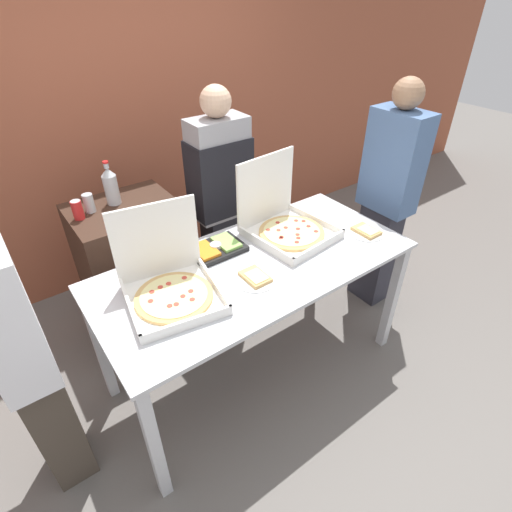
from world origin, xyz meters
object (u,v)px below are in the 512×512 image
at_px(veggie_tray, 216,248).
at_px(person_server_vest, 221,196).
at_px(paper_plate_front_center, 255,277).
at_px(person_guest_plaid, 24,358).
at_px(soda_can_colored, 78,210).
at_px(soda_bottle, 111,186).
at_px(person_guest_cap, 386,198).
at_px(pizza_box_near_right, 285,222).
at_px(paper_plate_front_right, 366,231).
at_px(pizza_box_near_left, 170,283).
at_px(soda_can_silver, 89,203).

xyz_separation_m(veggie_tray, person_server_vest, (0.35, 0.49, 0.05)).
bearing_deg(paper_plate_front_center, person_guest_plaid, 170.85).
bearing_deg(soda_can_colored, soda_bottle, 15.98).
relative_size(paper_plate_front_center, person_guest_cap, 0.14).
bearing_deg(person_server_vest, person_guest_cap, 147.10).
distance_m(pizza_box_near_right, person_guest_cap, 0.91).
distance_m(soda_can_colored, person_guest_cap, 2.16).
bearing_deg(paper_plate_front_right, person_guest_cap, 24.53).
height_order(paper_plate_front_right, person_guest_plaid, person_guest_plaid).
relative_size(veggie_tray, person_guest_plaid, 0.20).
relative_size(pizza_box_near_right, paper_plate_front_center, 2.15).
bearing_deg(person_server_vest, paper_plate_front_center, 69.55).
distance_m(pizza_box_near_left, veggie_tray, 0.46).
height_order(paper_plate_front_center, soda_can_silver, soda_can_silver).
relative_size(soda_can_silver, person_guest_cap, 0.07).
bearing_deg(pizza_box_near_right, person_guest_plaid, 177.46).
relative_size(pizza_box_near_right, person_server_vest, 0.31).
height_order(paper_plate_front_right, soda_bottle, soda_bottle).
height_order(veggie_tray, person_server_vest, person_server_vest).
distance_m(pizza_box_near_right, veggie_tray, 0.49).
distance_m(pizza_box_near_left, person_guest_plaid, 0.73).
bearing_deg(soda_can_silver, person_server_vest, -14.95).
bearing_deg(person_guest_cap, pizza_box_near_right, 83.50).
height_order(pizza_box_near_right, veggie_tray, pizza_box_near_right).
height_order(veggie_tray, person_guest_plaid, person_guest_plaid).
height_order(soda_can_colored, person_guest_plaid, person_guest_plaid).
bearing_deg(pizza_box_near_right, soda_bottle, 129.13).
xyz_separation_m(soda_bottle, soda_can_silver, (-0.16, -0.02, -0.07)).
bearing_deg(person_guest_plaid, veggie_tray, 98.83).
xyz_separation_m(pizza_box_near_right, veggie_tray, (-0.48, 0.08, -0.06)).
bearing_deg(paper_plate_front_center, person_server_vest, 69.55).
xyz_separation_m(soda_can_colored, person_guest_cap, (1.97, -0.85, -0.17)).
xyz_separation_m(pizza_box_near_left, paper_plate_front_center, (0.44, -0.16, -0.07)).
height_order(veggie_tray, soda_can_silver, soda_can_silver).
xyz_separation_m(veggie_tray, soda_can_colored, (-0.59, 0.66, 0.17)).
bearing_deg(soda_bottle, veggie_tray, -65.30).
xyz_separation_m(pizza_box_near_right, pizza_box_near_left, (-0.88, -0.12, -0.00)).
height_order(soda_can_silver, soda_can_colored, same).
bearing_deg(pizza_box_near_left, soda_can_colored, 111.97).
distance_m(pizza_box_near_right, person_server_vest, 0.58).
bearing_deg(soda_can_colored, soda_can_silver, 30.34).
relative_size(pizza_box_near_left, soda_can_silver, 4.41).
bearing_deg(soda_can_silver, veggie_tray, -54.81).
distance_m(soda_bottle, person_server_vest, 0.75).
xyz_separation_m(paper_plate_front_right, person_server_vest, (-0.56, 0.89, 0.06)).
xyz_separation_m(pizza_box_near_right, soda_can_silver, (-0.98, 0.79, 0.11)).
xyz_separation_m(soda_bottle, person_guest_cap, (1.72, -0.92, -0.23)).
relative_size(paper_plate_front_center, soda_can_silver, 2.04).
bearing_deg(veggie_tray, soda_can_colored, 131.62).
bearing_deg(soda_can_silver, soda_bottle, 7.43).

